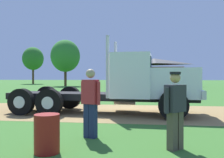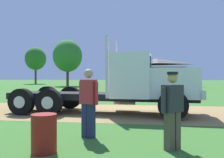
# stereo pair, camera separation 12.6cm
# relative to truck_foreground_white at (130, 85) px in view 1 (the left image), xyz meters

# --- Properties ---
(ground_plane) EXTENTS (200.00, 200.00, 0.00)m
(ground_plane) POSITION_rel_truck_foreground_white_xyz_m (-0.28, 0.49, -1.23)
(ground_plane) COLOR #396E2A
(dirt_track) EXTENTS (120.00, 5.37, 0.01)m
(dirt_track) POSITION_rel_truck_foreground_white_xyz_m (-0.28, 0.49, -1.22)
(dirt_track) COLOR #997C4B
(dirt_track) RESTS_ON ground_plane
(truck_foreground_white) EXTENTS (8.42, 3.09, 3.25)m
(truck_foreground_white) POSITION_rel_truck_foreground_white_xyz_m (0.00, 0.00, 0.00)
(truck_foreground_white) COLOR black
(truck_foreground_white) RESTS_ON ground_plane
(visitor_standing_near) EXTENTS (0.50, 0.50, 1.72)m
(visitor_standing_near) POSITION_rel_truck_foreground_white_xyz_m (1.23, -4.88, -0.29)
(visitor_standing_near) COLOR #2D2D33
(visitor_standing_near) RESTS_ON ground_plane
(visitor_walking_mid) EXTENTS (0.55, 0.38, 1.81)m
(visitor_walking_mid) POSITION_rel_truck_foreground_white_xyz_m (-0.84, -4.12, -0.25)
(visitor_walking_mid) COLOR #B22D33
(visitor_walking_mid) RESTS_ON ground_plane
(steel_barrel) EXTENTS (0.53, 0.53, 0.82)m
(steel_barrel) POSITION_rel_truck_foreground_white_xyz_m (-1.48, -5.46, -0.82)
(steel_barrel) COLOR maroon
(steel_barrel) RESTS_ON ground_plane
(shed_building) EXTENTS (9.01, 5.53, 4.58)m
(shed_building) POSITION_rel_truck_foreground_white_xyz_m (2.49, 29.32, 0.98)
(shed_building) COLOR brown
(shed_building) RESTS_ON ground_plane
(tree_left) EXTENTS (4.63, 4.63, 8.17)m
(tree_left) POSITION_rel_truck_foreground_white_xyz_m (-23.76, 40.10, 4.37)
(tree_left) COLOR #513823
(tree_left) RESTS_ON ground_plane
(tree_mid) EXTENTS (4.99, 4.99, 7.90)m
(tree_mid) POSITION_rel_truck_foreground_white_xyz_m (-12.62, 29.13, 3.91)
(tree_mid) COLOR #513823
(tree_mid) RESTS_ON ground_plane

